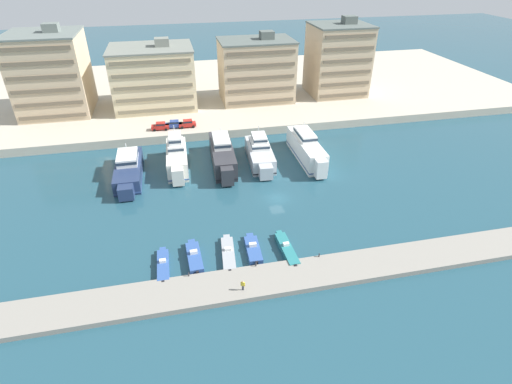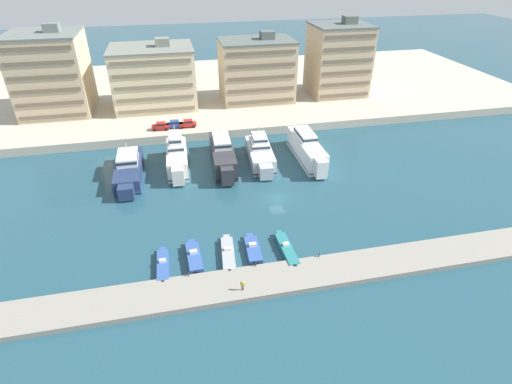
{
  "view_description": "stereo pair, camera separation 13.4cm",
  "coord_description": "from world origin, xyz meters",
  "px_view_note": "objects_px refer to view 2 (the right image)",
  "views": [
    {
      "loc": [
        -16.89,
        -59.45,
        39.44
      ],
      "look_at": [
        -4.19,
        -0.97,
        2.5
      ],
      "focal_mm": 28.0,
      "sensor_mm": 36.0,
      "label": 1
    },
    {
      "loc": [
        -16.76,
        -59.47,
        39.44
      ],
      "look_at": [
        -4.19,
        -0.97,
        2.5
      ],
      "focal_mm": 28.0,
      "sensor_mm": 36.0,
      "label": 2
    }
  ],
  "objects_px": {
    "car_red_mid_left": "(188,123)",
    "pedestrian_near_edge": "(242,285)",
    "yacht_navy_far_left": "(129,169)",
    "motorboat_grey_mid_left": "(228,253)",
    "yacht_white_center": "(307,149)",
    "motorboat_blue_left": "(194,257)",
    "car_blue_left": "(174,124)",
    "car_red_far_left": "(161,126)",
    "yacht_charcoal_mid_left": "(223,154)",
    "motorboat_blue_center_left": "(253,249)",
    "yacht_ivory_left": "(177,157)",
    "yacht_silver_center_left": "(260,153)",
    "motorboat_teal_center": "(287,249)",
    "motorboat_blue_far_left": "(163,265)"
  },
  "relations": [
    {
      "from": "yacht_ivory_left",
      "to": "yacht_silver_center_left",
      "type": "relative_size",
      "value": 0.97
    },
    {
      "from": "car_red_far_left",
      "to": "car_blue_left",
      "type": "bearing_deg",
      "value": 8.81
    },
    {
      "from": "motorboat_blue_center_left",
      "to": "car_red_far_left",
      "type": "xyz_separation_m",
      "value": [
        -12.85,
        46.12,
        2.53
      ]
    },
    {
      "from": "yacht_navy_far_left",
      "to": "pedestrian_near_edge",
      "type": "bearing_deg",
      "value": -65.59
    },
    {
      "from": "yacht_navy_far_left",
      "to": "motorboat_blue_left",
      "type": "xyz_separation_m",
      "value": [
        10.6,
        -27.8,
        -1.23
      ]
    },
    {
      "from": "yacht_silver_center_left",
      "to": "motorboat_blue_left",
      "type": "height_order",
      "value": "yacht_silver_center_left"
    },
    {
      "from": "yacht_ivory_left",
      "to": "car_red_far_left",
      "type": "relative_size",
      "value": 3.88
    },
    {
      "from": "motorboat_blue_left",
      "to": "motorboat_teal_center",
      "type": "bearing_deg",
      "value": -4.46
    },
    {
      "from": "yacht_charcoal_mid_left",
      "to": "car_red_far_left",
      "type": "relative_size",
      "value": 4.64
    },
    {
      "from": "car_red_mid_left",
      "to": "motorboat_teal_center",
      "type": "bearing_deg",
      "value": -76.54
    },
    {
      "from": "yacht_ivory_left",
      "to": "car_blue_left",
      "type": "distance_m",
      "value": 17.0
    },
    {
      "from": "motorboat_teal_center",
      "to": "yacht_charcoal_mid_left",
      "type": "bearing_deg",
      "value": 100.0
    },
    {
      "from": "motorboat_blue_left",
      "to": "motorboat_teal_center",
      "type": "relative_size",
      "value": 0.88
    },
    {
      "from": "yacht_charcoal_mid_left",
      "to": "car_red_far_left",
      "type": "height_order",
      "value": "yacht_charcoal_mid_left"
    },
    {
      "from": "car_blue_left",
      "to": "yacht_charcoal_mid_left",
      "type": "bearing_deg",
      "value": -62.15
    },
    {
      "from": "yacht_silver_center_left",
      "to": "motorboat_blue_left",
      "type": "relative_size",
      "value": 2.25
    },
    {
      "from": "car_red_mid_left",
      "to": "pedestrian_near_edge",
      "type": "xyz_separation_m",
      "value": [
        3.33,
        -54.65,
        -1.25
      ]
    },
    {
      "from": "motorboat_blue_far_left",
      "to": "yacht_charcoal_mid_left",
      "type": "bearing_deg",
      "value": 66.6
    },
    {
      "from": "yacht_silver_center_left",
      "to": "car_blue_left",
      "type": "bearing_deg",
      "value": 133.77
    },
    {
      "from": "yacht_white_center",
      "to": "motorboat_blue_left",
      "type": "height_order",
      "value": "yacht_white_center"
    },
    {
      "from": "yacht_silver_center_left",
      "to": "pedestrian_near_edge",
      "type": "bearing_deg",
      "value": -106.07
    },
    {
      "from": "yacht_charcoal_mid_left",
      "to": "car_red_far_left",
      "type": "bearing_deg",
      "value": 126.26
    },
    {
      "from": "yacht_navy_far_left",
      "to": "yacht_silver_center_left",
      "type": "xyz_separation_m",
      "value": [
        26.98,
        0.99,
        0.27
      ]
    },
    {
      "from": "motorboat_blue_left",
      "to": "motorboat_blue_center_left",
      "type": "xyz_separation_m",
      "value": [
        8.84,
        0.1,
        -0.11
      ]
    },
    {
      "from": "car_red_mid_left",
      "to": "yacht_charcoal_mid_left",
      "type": "bearing_deg",
      "value": -70.69
    },
    {
      "from": "yacht_ivory_left",
      "to": "motorboat_blue_far_left",
      "type": "height_order",
      "value": "yacht_ivory_left"
    },
    {
      "from": "motorboat_blue_center_left",
      "to": "pedestrian_near_edge",
      "type": "distance_m",
      "value": 8.93
    },
    {
      "from": "yacht_navy_far_left",
      "to": "car_blue_left",
      "type": "xyz_separation_m",
      "value": [
        9.8,
        18.92,
        1.2
      ]
    },
    {
      "from": "yacht_charcoal_mid_left",
      "to": "motorboat_blue_far_left",
      "type": "xyz_separation_m",
      "value": [
        -12.96,
        -29.96,
        -1.9
      ]
    },
    {
      "from": "yacht_ivory_left",
      "to": "motorboat_teal_center",
      "type": "bearing_deg",
      "value": -64.46
    },
    {
      "from": "yacht_white_center",
      "to": "car_blue_left",
      "type": "bearing_deg",
      "value": 145.45
    },
    {
      "from": "car_red_far_left",
      "to": "car_red_mid_left",
      "type": "distance_m",
      "value": 6.42
    },
    {
      "from": "yacht_ivory_left",
      "to": "yacht_silver_center_left",
      "type": "xyz_separation_m",
      "value": [
        17.32,
        -0.94,
        -0.47
      ]
    },
    {
      "from": "yacht_charcoal_mid_left",
      "to": "motorboat_teal_center",
      "type": "distance_m",
      "value": 30.85
    },
    {
      "from": "motorboat_teal_center",
      "to": "car_blue_left",
      "type": "bearing_deg",
      "value": 106.96
    },
    {
      "from": "yacht_white_center",
      "to": "car_red_far_left",
      "type": "relative_size",
      "value": 4.62
    },
    {
      "from": "yacht_ivory_left",
      "to": "motorboat_blue_far_left",
      "type": "xyz_separation_m",
      "value": [
        -3.59,
        -30.44,
        -2.09
      ]
    },
    {
      "from": "motorboat_blue_left",
      "to": "car_red_far_left",
      "type": "bearing_deg",
      "value": 94.96
    },
    {
      "from": "motorboat_grey_mid_left",
      "to": "motorboat_teal_center",
      "type": "bearing_deg",
      "value": -6.37
    },
    {
      "from": "yacht_ivory_left",
      "to": "pedestrian_near_edge",
      "type": "xyz_separation_m",
      "value": [
        6.67,
        -37.9,
        -0.79
      ]
    },
    {
      "from": "motorboat_blue_far_left",
      "to": "yacht_white_center",
      "type": "bearing_deg",
      "value": 42.8
    },
    {
      "from": "motorboat_blue_far_left",
      "to": "motorboat_blue_left",
      "type": "height_order",
      "value": "motorboat_blue_left"
    },
    {
      "from": "motorboat_blue_far_left",
      "to": "motorboat_blue_left",
      "type": "xyz_separation_m",
      "value": [
        4.53,
        0.71,
        0.12
      ]
    },
    {
      "from": "motorboat_teal_center",
      "to": "motorboat_blue_far_left",
      "type": "bearing_deg",
      "value": 178.86
    },
    {
      "from": "yacht_charcoal_mid_left",
      "to": "pedestrian_near_edge",
      "type": "distance_m",
      "value": 37.52
    },
    {
      "from": "yacht_ivory_left",
      "to": "yacht_silver_center_left",
      "type": "height_order",
      "value": "yacht_ivory_left"
    },
    {
      "from": "yacht_charcoal_mid_left",
      "to": "car_red_far_left",
      "type": "xyz_separation_m",
      "value": [
        -12.45,
        16.97,
        0.65
      ]
    },
    {
      "from": "yacht_navy_far_left",
      "to": "yacht_ivory_left",
      "type": "relative_size",
      "value": 1.13
    },
    {
      "from": "motorboat_blue_center_left",
      "to": "yacht_ivory_left",
      "type": "bearing_deg",
      "value": 108.27
    },
    {
      "from": "yacht_navy_far_left",
      "to": "motorboat_grey_mid_left",
      "type": "bearing_deg",
      "value": -60.78
    }
  ]
}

